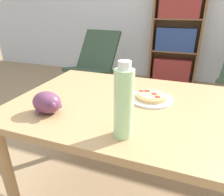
{
  "coord_description": "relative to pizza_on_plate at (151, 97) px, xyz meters",
  "views": [
    {
      "loc": [
        0.19,
        -1.07,
        1.18
      ],
      "look_at": [
        -0.11,
        -0.25,
        0.79
      ],
      "focal_mm": 32.0,
      "sensor_mm": 36.0,
      "label": 1
    }
  ],
  "objects": [
    {
      "name": "ground_plane",
      "position": [
        -0.05,
        0.07,
        -0.74
      ],
      "size": [
        14.0,
        14.0,
        0.0
      ],
      "primitive_type": "plane",
      "color": "#9E7F5B"
    },
    {
      "name": "wall_back",
      "position": [
        -0.05,
        2.69,
        0.56
      ],
      "size": [
        8.0,
        0.05,
        2.6
      ],
      "color": "silver",
      "rests_on": "ground_plane"
    },
    {
      "name": "dining_table",
      "position": [
        -0.04,
        -0.08,
        -0.1
      ],
      "size": [
        1.33,
        0.86,
        0.73
      ],
      "color": "tan",
      "rests_on": "ground_plane"
    },
    {
      "name": "pizza_on_plate",
      "position": [
        0.0,
        0.0,
        0.0
      ],
      "size": [
        0.24,
        0.24,
        0.04
      ],
      "color": "white",
      "rests_on": "dining_table"
    },
    {
      "name": "grape_bunch",
      "position": [
        -0.43,
        -0.32,
        0.04
      ],
      "size": [
        0.14,
        0.11,
        0.1
      ],
      "color": "#6B3856",
      "rests_on": "dining_table"
    },
    {
      "name": "drink_bottle",
      "position": [
        -0.05,
        -0.37,
        0.13
      ],
      "size": [
        0.07,
        0.07,
        0.3
      ],
      "color": "#B7EAA3",
      "rests_on": "dining_table"
    },
    {
      "name": "lounge_chair_near",
      "position": [
        -1.11,
        1.63,
        -0.45
      ],
      "size": [
        0.65,
        0.82,
        0.88
      ],
      "rotation": [
        0.0,
        0.0,
        -0.11
      ],
      "color": "slate",
      "rests_on": "ground_plane"
    },
    {
      "name": "bookshelf",
      "position": [
        -0.03,
        2.53,
        -0.01
      ],
      "size": [
        0.78,
        0.27,
        1.55
      ],
      "color": "brown",
      "rests_on": "ground_plane"
    }
  ]
}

